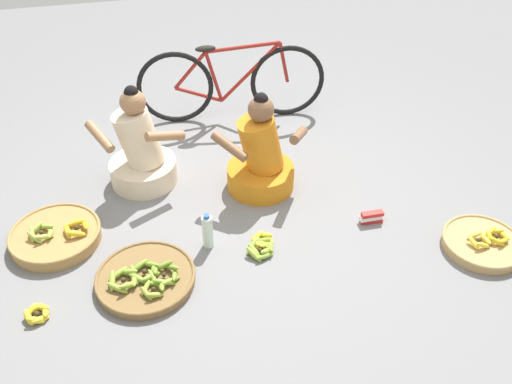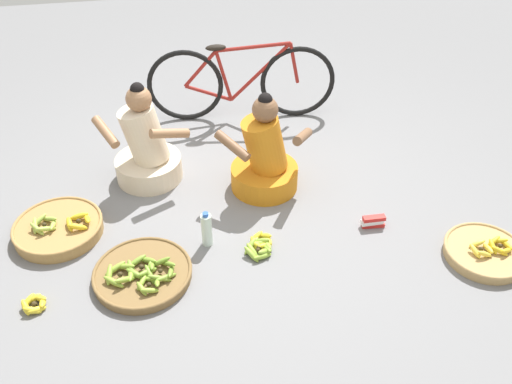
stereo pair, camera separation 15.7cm
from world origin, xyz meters
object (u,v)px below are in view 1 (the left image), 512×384
object	(u,v)px
banana_basket_near_bicycle	(56,235)
loose_bananas_back_left	(37,314)
vendor_woman_front	(261,159)
banana_basket_mid_left	(483,243)
packet_carton_stack	(371,217)
loose_bananas_near_vendor	(261,245)
banana_basket_mid_right	(146,278)
bicycle_leaning	(232,83)
vendor_woman_behind	(141,153)
water_bottle	(208,231)

from	to	relation	value
banana_basket_near_bicycle	loose_bananas_back_left	size ratio (longest dim) A/B	3.46
vendor_woman_front	loose_bananas_back_left	distance (m)	1.88
banana_basket_mid_left	packet_carton_stack	world-z (taller)	banana_basket_mid_left
loose_bananas_back_left	loose_bananas_near_vendor	distance (m)	1.46
banana_basket_mid_right	loose_bananas_near_vendor	world-z (taller)	banana_basket_mid_right
bicycle_leaning	banana_basket_mid_left	bearing A→B (deg)	-58.53
vendor_woman_behind	loose_bananas_near_vendor	bearing A→B (deg)	-53.82
loose_bananas_near_vendor	water_bottle	bearing A→B (deg)	160.86
banana_basket_near_bicycle	loose_bananas_back_left	bearing A→B (deg)	-97.24
banana_basket_mid_right	loose_bananas_near_vendor	size ratio (longest dim) A/B	2.25
bicycle_leaning	banana_basket_mid_right	size ratio (longest dim) A/B	2.66
vendor_woman_behind	loose_bananas_back_left	xyz separation A→B (m)	(-0.73, -1.22, -0.24)
banana_basket_mid_right	loose_bananas_near_vendor	distance (m)	0.80
banana_basket_mid_left	loose_bananas_near_vendor	size ratio (longest dim) A/B	1.91
loose_bananas_near_vendor	vendor_woman_front	bearing A→B (deg)	76.01
banana_basket_mid_right	packet_carton_stack	size ratio (longest dim) A/B	3.67
vendor_woman_behind	bicycle_leaning	xyz separation A→B (m)	(0.88, 0.80, 0.09)
banana_basket_mid_left	banana_basket_near_bicycle	distance (m)	2.93
vendor_woman_front	vendor_woman_behind	xyz separation A→B (m)	(-0.88, 0.29, 0.01)
banana_basket_mid_left	loose_bananas_back_left	bearing A→B (deg)	178.00
banana_basket_mid_right	banana_basket_near_bicycle	world-z (taller)	banana_basket_near_bicycle
loose_bananas_back_left	loose_bananas_near_vendor	bearing A→B (deg)	9.69
vendor_woman_behind	vendor_woman_front	bearing A→B (deg)	-18.03
water_bottle	packet_carton_stack	bearing A→B (deg)	-1.98
banana_basket_mid_left	banana_basket_near_bicycle	xyz separation A→B (m)	(-2.83, 0.76, 0.01)
banana_basket_near_bicycle	loose_bananas_near_vendor	size ratio (longest dim) A/B	2.18
banana_basket_mid_right	banana_basket_mid_left	world-z (taller)	banana_basket_mid_right
bicycle_leaning	vendor_woman_front	bearing A→B (deg)	-90.14
banana_basket_mid_left	loose_bananas_near_vendor	bearing A→B (deg)	166.70
packet_carton_stack	banana_basket_mid_right	bearing A→B (deg)	-172.98
banana_basket_mid_right	banana_basket_near_bicycle	distance (m)	0.78
banana_basket_mid_right	banana_basket_mid_left	bearing A→B (deg)	-5.69
loose_bananas_back_left	water_bottle	size ratio (longest dim) A/B	0.65
vendor_woman_front	water_bottle	world-z (taller)	vendor_woman_front
banana_basket_mid_left	loose_bananas_near_vendor	distance (m)	1.51
banana_basket_near_bicycle	water_bottle	bearing A→B (deg)	-16.00
banana_basket_mid_right	banana_basket_near_bicycle	size ratio (longest dim) A/B	1.03
banana_basket_mid_right	loose_bananas_back_left	world-z (taller)	banana_basket_mid_right
bicycle_leaning	loose_bananas_near_vendor	bearing A→B (deg)	-95.57
banana_basket_mid_left	loose_bananas_back_left	size ratio (longest dim) A/B	3.03
vendor_woman_front	packet_carton_stack	distance (m)	0.93
packet_carton_stack	loose_bananas_near_vendor	bearing A→B (deg)	-174.70
loose_bananas_back_left	vendor_woman_front	bearing A→B (deg)	29.97
loose_bananas_back_left	loose_bananas_near_vendor	world-z (taller)	loose_bananas_near_vendor
banana_basket_mid_right	packet_carton_stack	world-z (taller)	banana_basket_mid_right
vendor_woman_front	banana_basket_mid_right	distance (m)	1.27
vendor_woman_front	packet_carton_stack	size ratio (longest dim) A/B	4.68
banana_basket_mid_left	water_bottle	bearing A→B (deg)	165.57
banana_basket_mid_left	bicycle_leaning	bearing A→B (deg)	121.47
banana_basket_mid_left	loose_bananas_back_left	xyz separation A→B (m)	(-2.91, 0.10, -0.01)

